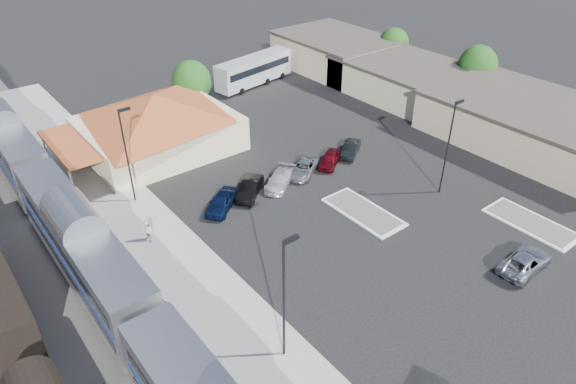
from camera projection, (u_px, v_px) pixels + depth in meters
ground at (346, 241)px, 41.60m from camera, size 280.00×280.00×0.00m
railbed at (49, 299)px, 35.94m from camera, size 16.00×100.00×0.12m
platform at (178, 262)px, 39.28m from camera, size 5.50×92.00×0.18m
passenger_train at (82, 250)px, 36.10m from camera, size 3.00×104.00×5.55m
station_depot at (157, 122)px, 53.46m from camera, size 18.35×12.24×6.20m
buildings_east at (430, 87)px, 64.44m from camera, size 14.40×51.40×4.80m
traffic_island_south at (363, 212)px, 44.96m from camera, size 3.30×7.50×0.21m
traffic_island_north at (531, 223)px, 43.53m from camera, size 3.30×7.50×0.21m
lamp_plat_s at (285, 291)px, 29.07m from camera, size 1.08×0.25×9.00m
lamp_plat_n at (127, 149)px, 43.67m from camera, size 1.08×0.25×9.00m
lamp_lot at (450, 140)px, 45.04m from camera, size 1.08×0.25×9.00m
tree_east_b at (477, 67)px, 65.01m from camera, size 4.94×4.94×6.96m
tree_east_c at (394, 45)px, 74.54m from camera, size 4.41×4.41×6.21m
tree_depot at (192, 82)px, 60.90m from camera, size 4.71×4.71×6.63m
suv at (525, 262)px, 38.34m from camera, size 5.12×2.53×1.40m
coach_bus at (254, 69)px, 70.03m from camera, size 12.53×4.77×3.93m
person_b at (147, 232)px, 40.81m from camera, size 0.85×1.02×1.88m
parked_car_a at (222, 202)px, 45.07m from camera, size 4.61×4.05×1.51m
parked_car_b at (250, 189)px, 46.94m from camera, size 4.48×4.11×1.49m
parked_car_c at (279, 180)px, 48.45m from camera, size 4.88×4.16×1.34m
parked_car_d at (303, 168)px, 50.33m from camera, size 4.99×4.27×1.27m
parked_car_e at (330, 159)px, 51.77m from camera, size 4.28×3.57×1.38m
parked_car_f at (350, 149)px, 53.64m from camera, size 4.24×3.50×1.36m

